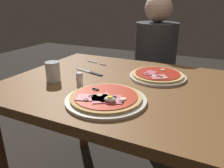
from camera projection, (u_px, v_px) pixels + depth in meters
dining_table at (114, 105)px, 1.11m from camera, size 1.02×0.85×0.76m
pizza_foreground at (106, 99)px, 0.85m from camera, size 0.32×0.32×0.05m
pizza_across_left at (157, 75)px, 1.11m from camera, size 0.28×0.28×0.03m
water_glass_near at (53, 73)px, 1.05m from camera, size 0.07×0.07×0.10m
fork at (95, 62)px, 1.38m from camera, size 0.15×0.06×0.00m
knife at (91, 72)px, 1.19m from camera, size 0.19×0.07×0.01m
salt_shaker at (80, 80)px, 0.98m from camera, size 0.03×0.03×0.07m
diner_person at (154, 76)px, 1.78m from camera, size 0.32×0.32×1.18m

